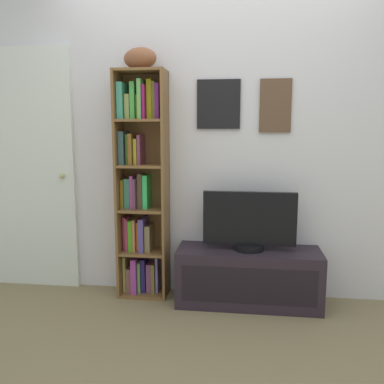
{
  "coord_description": "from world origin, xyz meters",
  "views": [
    {
      "loc": [
        0.22,
        -2.07,
        1.33
      ],
      "look_at": [
        -0.16,
        0.85,
        0.87
      ],
      "focal_mm": 37.9,
      "sensor_mm": 36.0,
      "label": 1
    }
  ],
  "objects_px": {
    "television": "(249,222)",
    "bookshelf": "(140,189)",
    "tv_stand": "(248,277)",
    "door": "(30,170)",
    "football": "(140,58)"
  },
  "relations": [
    {
      "from": "television",
      "to": "bookshelf",
      "type": "bearing_deg",
      "value": 173.55
    },
    {
      "from": "bookshelf",
      "to": "tv_stand",
      "type": "xyz_separation_m",
      "value": [
        0.86,
        -0.1,
        -0.64
      ]
    },
    {
      "from": "tv_stand",
      "to": "television",
      "type": "relative_size",
      "value": 1.56
    },
    {
      "from": "tv_stand",
      "to": "door",
      "type": "height_order",
      "value": "door"
    },
    {
      "from": "tv_stand",
      "to": "door",
      "type": "xyz_separation_m",
      "value": [
        -1.81,
        0.17,
        0.77
      ]
    },
    {
      "from": "bookshelf",
      "to": "television",
      "type": "bearing_deg",
      "value": -6.45
    },
    {
      "from": "television",
      "to": "door",
      "type": "distance_m",
      "value": 1.85
    },
    {
      "from": "bookshelf",
      "to": "football",
      "type": "bearing_deg",
      "value": -48.7
    },
    {
      "from": "football",
      "to": "tv_stand",
      "type": "height_order",
      "value": "football"
    },
    {
      "from": "bookshelf",
      "to": "football",
      "type": "xyz_separation_m",
      "value": [
        0.02,
        -0.03,
        0.99
      ]
    },
    {
      "from": "television",
      "to": "door",
      "type": "relative_size",
      "value": 0.35
    },
    {
      "from": "bookshelf",
      "to": "door",
      "type": "relative_size",
      "value": 0.89
    },
    {
      "from": "bookshelf",
      "to": "door",
      "type": "distance_m",
      "value": 0.97
    },
    {
      "from": "bookshelf",
      "to": "tv_stand",
      "type": "relative_size",
      "value": 1.64
    },
    {
      "from": "bookshelf",
      "to": "football",
      "type": "relative_size",
      "value": 6.79
    }
  ]
}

